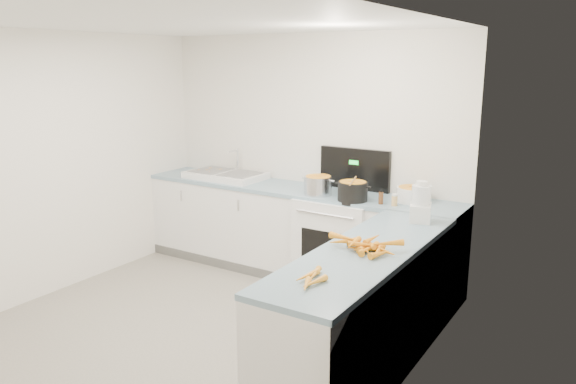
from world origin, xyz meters
The scene contains 19 objects.
floor centered at (0.00, 0.00, 0.00)m, with size 3.50×4.00×0.00m, color gray, non-canonical shape.
ceiling centered at (0.00, 0.00, 2.50)m, with size 3.50×4.00×0.00m, color white, non-canonical shape.
wall_back centered at (0.00, 2.00, 1.25)m, with size 3.50×2.50×0.00m, color white, non-canonical shape.
wall_left centered at (-1.75, 0.00, 1.25)m, with size 4.00×2.50×0.00m, color white, non-canonical shape.
wall_right centered at (1.75, 0.00, 1.25)m, with size 4.00×2.50×0.00m, color white, non-canonical shape.
counter_back centered at (0.00, 1.70, 0.47)m, with size 3.50×0.62×0.94m.
counter_right centered at (1.45, 0.30, 0.47)m, with size 0.62×2.20×0.94m.
stove centered at (0.55, 1.69, 0.47)m, with size 0.76×0.65×1.36m.
sink centered at (-0.90, 1.70, 0.98)m, with size 0.86×0.52×0.31m.
steel_pot centered at (0.36, 1.56, 1.02)m, with size 0.28×0.28×0.20m, color silver.
black_pot centered at (0.75, 1.52, 1.02)m, with size 0.28×0.28×0.20m, color black.
wooden_spoon centered at (0.75, 1.52, 1.13)m, with size 0.02×0.02×0.39m, color #AD7A47.
mixing_bowl centered at (1.24, 1.78, 1.01)m, with size 0.30×0.30×0.14m, color white.
extract_bottle centered at (1.03, 1.54, 1.00)m, with size 0.04×0.04×0.11m, color #593319.
spice_jar centered at (1.16, 1.55, 0.99)m, with size 0.05×0.05×0.09m, color #E5B266.
food_processor centered at (1.52, 1.18, 1.08)m, with size 0.21×0.24×0.34m.
carrot_pile centered at (1.46, 0.27, 0.98)m, with size 0.52×0.36×0.09m.
peeled_carrots centered at (1.42, -0.41, 0.96)m, with size 0.16×0.35×0.04m.
peelings centered at (-1.12, 1.71, 1.02)m, with size 0.21×0.25×0.01m.
Camera 1 is at (2.96, -3.12, 2.21)m, focal length 35.00 mm.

